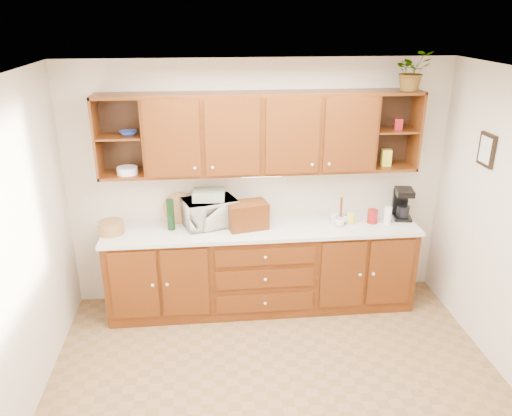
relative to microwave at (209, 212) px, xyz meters
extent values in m
plane|color=#8B6240|center=(0.54, -1.54, -1.08)|extent=(4.00, 4.00, 0.00)
plane|color=white|center=(0.54, -1.54, 1.52)|extent=(4.00, 4.00, 0.00)
plane|color=beige|center=(0.54, 0.21, 0.22)|extent=(4.00, 0.00, 4.00)
plane|color=beige|center=(-1.46, -1.54, 0.22)|extent=(0.00, 3.50, 3.50)
cube|color=#3E1E07|center=(0.54, -0.09, -0.63)|extent=(3.20, 0.60, 0.90)
cube|color=silver|center=(0.54, -0.10, -0.16)|extent=(3.24, 0.64, 0.04)
cube|color=#3E1E07|center=(0.54, 0.04, 0.81)|extent=(2.30, 0.33, 0.80)
cube|color=black|center=(-0.84, 0.20, 0.81)|extent=(0.45, 0.02, 0.80)
cube|color=black|center=(1.91, 0.20, 0.81)|extent=(0.45, 0.02, 0.80)
cube|color=#3E1E07|center=(-0.84, 0.04, 0.81)|extent=(0.43, 0.30, 0.02)
cube|color=#3E1E07|center=(1.91, 0.04, 0.81)|extent=(0.43, 0.30, 0.02)
cube|color=#3E1E07|center=(1.91, 0.04, 1.19)|extent=(0.45, 0.33, 0.03)
cube|color=white|center=(0.54, -0.01, 0.39)|extent=(0.40, 0.05, 0.02)
cube|color=black|center=(2.52, -0.64, 0.77)|extent=(0.03, 0.24, 0.30)
cylinder|color=olive|center=(-0.98, -0.11, -0.08)|extent=(0.31, 0.31, 0.13)
imported|color=silver|center=(0.00, 0.00, 0.00)|extent=(0.60, 0.50, 0.29)
cube|color=#D6C464|center=(0.00, 0.00, 0.19)|extent=(0.33, 0.26, 0.10)
cylinder|color=black|center=(-0.39, -0.07, 0.02)|extent=(0.08, 0.08, 0.33)
cylinder|color=olive|center=(-0.32, 0.10, -0.13)|extent=(0.34, 0.11, 0.33)
cube|color=#3E1E07|center=(0.39, -0.11, -0.01)|extent=(0.44, 0.33, 0.28)
cylinder|color=#3E1E07|center=(1.36, -0.08, 0.00)|extent=(0.02, 0.02, 0.29)
cylinder|color=#3E1E07|center=(1.36, -0.08, -0.14)|extent=(0.11, 0.11, 0.02)
imported|color=white|center=(1.44, -0.07, -0.10)|extent=(0.12, 0.12, 0.08)
imported|color=white|center=(1.32, -0.03, -0.10)|extent=(0.12, 0.12, 0.08)
imported|color=white|center=(1.34, -0.16, -0.10)|extent=(0.12, 0.12, 0.08)
cylinder|color=maroon|center=(1.70, -0.11, -0.07)|extent=(0.11, 0.11, 0.14)
cylinder|color=white|center=(1.85, -0.14, -0.05)|extent=(0.10, 0.10, 0.18)
cylinder|color=yellow|center=(1.47, -0.10, -0.09)|extent=(0.10, 0.10, 0.11)
cube|color=black|center=(2.06, -0.03, -0.13)|extent=(0.22, 0.26, 0.04)
cube|color=black|center=(2.06, 0.06, 0.02)|extent=(0.17, 0.08, 0.28)
cube|color=black|center=(2.06, -0.03, 0.16)|extent=(0.22, 0.26, 0.06)
cylinder|color=black|center=(2.06, -0.04, -0.06)|extent=(0.15, 0.15, 0.12)
imported|color=navy|center=(-0.75, 0.04, 0.84)|extent=(0.21, 0.21, 0.04)
cylinder|color=white|center=(-0.79, 0.01, 0.47)|extent=(0.25, 0.25, 0.07)
cube|color=yellow|center=(1.84, 0.03, 0.52)|extent=(0.10, 0.08, 0.17)
cube|color=maroon|center=(1.92, 0.01, 0.87)|extent=(0.09, 0.08, 0.12)
imported|color=#999999|center=(1.99, -0.02, 1.40)|extent=(0.39, 0.35, 0.38)
camera|label=1|loc=(0.00, -4.79, 1.94)|focal=35.00mm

